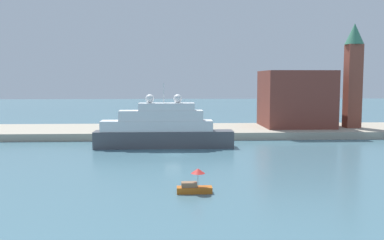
{
  "coord_description": "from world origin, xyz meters",
  "views": [
    {
      "loc": [
        -0.16,
        -68.43,
        12.2
      ],
      "look_at": [
        3.36,
        6.0,
        5.1
      ],
      "focal_mm": 40.05,
      "sensor_mm": 36.0,
      "label": 1
    }
  ],
  "objects_px": {
    "small_motorboat": "(194,185)",
    "person_figure": "(137,126)",
    "mooring_bollard": "(195,130)",
    "harbor_building": "(296,99)",
    "parked_car": "(115,127)",
    "large_yacht": "(162,129)",
    "bell_tower": "(353,71)"
  },
  "relations": [
    {
      "from": "small_motorboat",
      "to": "person_figure",
      "type": "height_order",
      "value": "person_figure"
    },
    {
      "from": "parked_car",
      "to": "mooring_bollard",
      "type": "xyz_separation_m",
      "value": [
        16.8,
        -5.17,
        -0.23
      ]
    },
    {
      "from": "large_yacht",
      "to": "bell_tower",
      "type": "relative_size",
      "value": 1.08
    },
    {
      "from": "small_motorboat",
      "to": "parked_car",
      "type": "xyz_separation_m",
      "value": [
        -14.48,
        46.3,
        1.18
      ]
    },
    {
      "from": "harbor_building",
      "to": "mooring_bollard",
      "type": "distance_m",
      "value": 25.98
    },
    {
      "from": "small_motorboat",
      "to": "mooring_bollard",
      "type": "height_order",
      "value": "small_motorboat"
    },
    {
      "from": "bell_tower",
      "to": "large_yacht",
      "type": "bearing_deg",
      "value": -158.14
    },
    {
      "from": "person_figure",
      "to": "large_yacht",
      "type": "bearing_deg",
      "value": -68.68
    },
    {
      "from": "person_figure",
      "to": "mooring_bollard",
      "type": "height_order",
      "value": "person_figure"
    },
    {
      "from": "bell_tower",
      "to": "parked_car",
      "type": "relative_size",
      "value": 5.0
    },
    {
      "from": "small_motorboat",
      "to": "bell_tower",
      "type": "xyz_separation_m",
      "value": [
        37.59,
        47.88,
        13.14
      ]
    },
    {
      "from": "small_motorboat",
      "to": "harbor_building",
      "type": "distance_m",
      "value": 57.29
    },
    {
      "from": "harbor_building",
      "to": "large_yacht",
      "type": "bearing_deg",
      "value": -146.73
    },
    {
      "from": "small_motorboat",
      "to": "parked_car",
      "type": "distance_m",
      "value": 48.53
    },
    {
      "from": "small_motorboat",
      "to": "harbor_building",
      "type": "height_order",
      "value": "harbor_building"
    },
    {
      "from": "harbor_building",
      "to": "parked_car",
      "type": "height_order",
      "value": "harbor_building"
    },
    {
      "from": "harbor_building",
      "to": "person_figure",
      "type": "xyz_separation_m",
      "value": [
        -35.56,
        -5.03,
        -5.46
      ]
    },
    {
      "from": "harbor_building",
      "to": "bell_tower",
      "type": "distance_m",
      "value": 13.71
    },
    {
      "from": "small_motorboat",
      "to": "person_figure",
      "type": "bearing_deg",
      "value": 102.16
    },
    {
      "from": "harbor_building",
      "to": "person_figure",
      "type": "distance_m",
      "value": 36.33
    },
    {
      "from": "large_yacht",
      "to": "parked_car",
      "type": "relative_size",
      "value": 5.42
    },
    {
      "from": "person_figure",
      "to": "parked_car",
      "type": "bearing_deg",
      "value": 172.65
    },
    {
      "from": "small_motorboat",
      "to": "mooring_bollard",
      "type": "xyz_separation_m",
      "value": [
        2.32,
        41.13,
        0.96
      ]
    },
    {
      "from": "bell_tower",
      "to": "person_figure",
      "type": "distance_m",
      "value": 48.91
    },
    {
      "from": "parked_car",
      "to": "mooring_bollard",
      "type": "height_order",
      "value": "parked_car"
    },
    {
      "from": "large_yacht",
      "to": "person_figure",
      "type": "distance_m",
      "value": 15.67
    },
    {
      "from": "small_motorboat",
      "to": "person_figure",
      "type": "xyz_separation_m",
      "value": [
        -9.85,
        45.71,
        1.44
      ]
    },
    {
      "from": "bell_tower",
      "to": "mooring_bollard",
      "type": "bearing_deg",
      "value": -169.18
    },
    {
      "from": "mooring_bollard",
      "to": "large_yacht",
      "type": "bearing_deg",
      "value": -122.92
    },
    {
      "from": "large_yacht",
      "to": "mooring_bollard",
      "type": "bearing_deg",
      "value": 57.08
    },
    {
      "from": "harbor_building",
      "to": "person_figure",
      "type": "relative_size",
      "value": 8.25
    },
    {
      "from": "small_motorboat",
      "to": "person_figure",
      "type": "distance_m",
      "value": 46.78
    }
  ]
}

